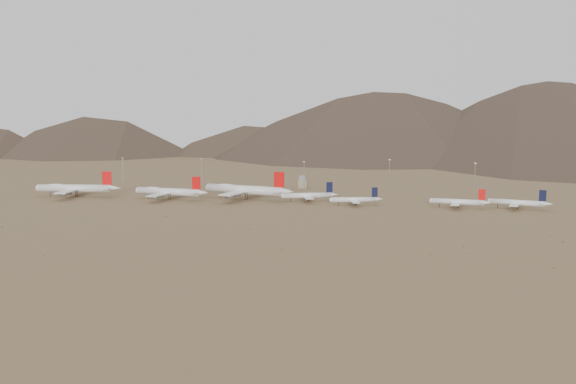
% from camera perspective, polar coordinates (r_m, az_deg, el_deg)
% --- Properties ---
extents(ground, '(3000.00, 3000.00, 0.00)m').
position_cam_1_polar(ground, '(481.06, -4.31, -1.30)').
color(ground, olive).
rests_on(ground, ground).
extents(mountain_ridge, '(4400.00, 1000.00, 300.00)m').
position_cam_1_polar(mountain_ridge, '(1368.39, 4.96, 10.59)').
color(mountain_ridge, '#4D3B2E').
rests_on(mountain_ridge, ground).
extents(widebody_west, '(72.07, 55.80, 21.44)m').
position_cam_1_polar(widebody_west, '(560.14, -18.41, 0.33)').
color(widebody_west, white).
rests_on(widebody_west, ground).
extents(widebody_centre, '(65.18, 50.88, 19.50)m').
position_cam_1_polar(widebody_centre, '(523.58, -10.56, 0.04)').
color(widebody_centre, white).
rests_on(widebody_centre, ground).
extents(widebody_east, '(77.86, 61.48, 23.65)m').
position_cam_1_polar(widebody_east, '(516.59, -3.82, 0.22)').
color(widebody_east, white).
rests_on(widebody_east, ground).
extents(narrowbody_a, '(44.66, 33.19, 15.23)m').
position_cam_1_polar(narrowbody_a, '(505.38, 1.87, -0.30)').
color(narrowbody_a, white).
rests_on(narrowbody_a, ground).
extents(narrowbody_b, '(40.43, 29.80, 13.60)m').
position_cam_1_polar(narrowbody_b, '(487.93, 6.01, -0.67)').
color(narrowbody_b, white).
rests_on(narrowbody_b, ground).
extents(narrowbody_c, '(44.30, 32.27, 14.70)m').
position_cam_1_polar(narrowbody_c, '(487.48, 14.96, -0.85)').
color(narrowbody_c, white).
rests_on(narrowbody_c, ground).
extents(narrowbody_d, '(44.37, 32.77, 14.97)m').
position_cam_1_polar(narrowbody_d, '(495.42, 19.80, -0.90)').
color(narrowbody_d, white).
rests_on(narrowbody_d, ground).
extents(control_tower, '(8.00, 8.00, 12.00)m').
position_cam_1_polar(control_tower, '(591.38, 1.33, 0.86)').
color(control_tower, gray).
rests_on(control_tower, ground).
extents(mast_far_west, '(2.00, 0.60, 25.70)m').
position_cam_1_polar(mast_far_west, '(644.27, -14.47, 1.96)').
color(mast_far_west, gray).
rests_on(mast_far_west, ground).
extents(mast_west, '(2.00, 0.60, 25.70)m').
position_cam_1_polar(mast_west, '(619.88, -7.67, 1.92)').
color(mast_west, gray).
rests_on(mast_west, ground).
extents(mast_centre, '(2.00, 0.60, 25.70)m').
position_cam_1_polar(mast_centre, '(579.55, 1.44, 1.61)').
color(mast_centre, gray).
rests_on(mast_centre, ground).
extents(mast_east, '(2.00, 0.60, 25.70)m').
position_cam_1_polar(mast_east, '(611.99, 9.01, 1.83)').
color(mast_east, gray).
rests_on(mast_east, ground).
extents(mast_far_east, '(2.00, 0.60, 25.70)m').
position_cam_1_polar(mast_far_east, '(588.23, 16.28, 1.40)').
color(mast_far_east, gray).
rests_on(mast_far_east, ground).
extents(desert_scrub, '(444.63, 157.61, 0.91)m').
position_cam_1_polar(desert_scrub, '(379.43, -7.20, -3.63)').
color(desert_scrub, brown).
rests_on(desert_scrub, ground).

